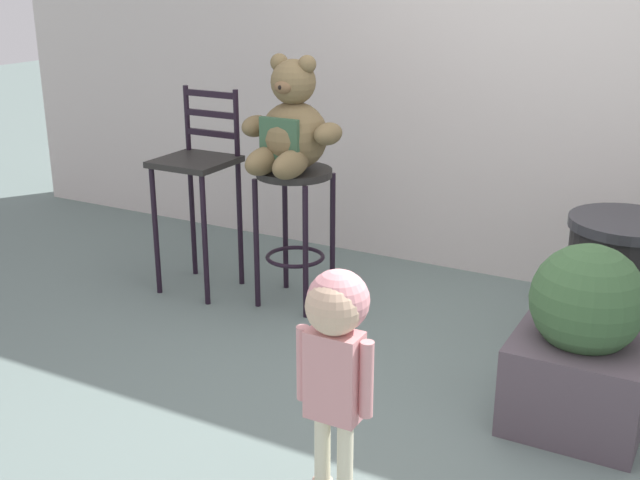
% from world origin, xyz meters
% --- Properties ---
extents(ground_plane, '(24.00, 24.00, 0.00)m').
position_xyz_m(ground_plane, '(0.00, 0.00, 0.00)').
color(ground_plane, slate).
extents(building_wall, '(7.99, 0.30, 3.08)m').
position_xyz_m(building_wall, '(0.00, 1.84, 1.54)').
color(building_wall, beige).
rests_on(building_wall, ground_plane).
extents(bar_stool_with_teddy, '(0.43, 0.43, 0.80)m').
position_xyz_m(bar_stool_with_teddy, '(-1.04, 0.72, 0.58)').
color(bar_stool_with_teddy, black).
rests_on(bar_stool_with_teddy, ground_plane).
extents(teddy_bear, '(0.59, 0.53, 0.63)m').
position_xyz_m(teddy_bear, '(-1.04, 0.69, 1.04)').
color(teddy_bear, brown).
rests_on(teddy_bear, bar_stool_with_teddy).
extents(child_walking, '(0.29, 0.23, 0.93)m').
position_xyz_m(child_walking, '(0.03, -0.85, 0.67)').
color(child_walking, '#D0A793').
rests_on(child_walking, ground_plane).
extents(trash_bin, '(0.57, 0.57, 0.72)m').
position_xyz_m(trash_bin, '(0.71, 0.94, 0.36)').
color(trash_bin, black).
rests_on(trash_bin, ground_plane).
extents(bar_chair_empty, '(0.42, 0.42, 1.20)m').
position_xyz_m(bar_chair_empty, '(-1.66, 0.66, 0.72)').
color(bar_chair_empty, black).
rests_on(bar_chair_empty, ground_plane).
extents(planter_with_shrub, '(0.56, 0.56, 0.81)m').
position_xyz_m(planter_with_shrub, '(0.68, 0.16, 0.37)').
color(planter_with_shrub, '#544852').
rests_on(planter_with_shrub, ground_plane).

